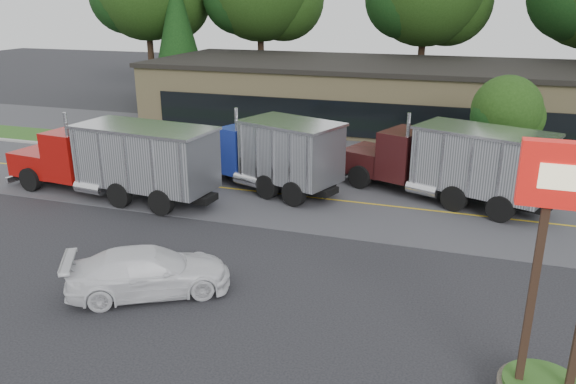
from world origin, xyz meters
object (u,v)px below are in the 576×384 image
object	(u,v)px
dump_truck_red	(120,158)
dump_truck_maroon	(453,161)
rally_car	(149,272)
bilo_sign	(554,326)
dump_truck_blue	(274,153)

from	to	relation	value
dump_truck_red	dump_truck_maroon	bearing A→B (deg)	-157.16
rally_car	bilo_sign	bearing A→B (deg)	-129.86
dump_truck_red	bilo_sign	bearing A→B (deg)	157.99
bilo_sign	dump_truck_maroon	world-z (taller)	bilo_sign
dump_truck_maroon	bilo_sign	bearing A→B (deg)	122.62
dump_truck_blue	dump_truck_red	bearing A→B (deg)	46.74
bilo_sign	dump_truck_blue	world-z (taller)	bilo_sign
dump_truck_blue	rally_car	distance (m)	10.38
bilo_sign	dump_truck_red	distance (m)	18.91
bilo_sign	rally_car	bearing A→B (deg)	171.09
dump_truck_red	dump_truck_maroon	xyz separation A→B (m)	(13.99, 4.16, -0.00)
dump_truck_blue	dump_truck_maroon	size ratio (longest dim) A/B	0.81
dump_truck_red	rally_car	size ratio (longest dim) A/B	2.20
rally_car	dump_truck_maroon	bearing A→B (deg)	-66.58
bilo_sign	dump_truck_blue	bearing A→B (deg)	131.23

